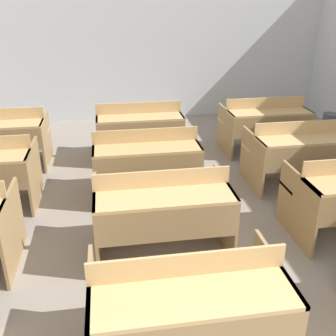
{
  "coord_description": "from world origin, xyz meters",
  "views": [
    {
      "loc": [
        -0.63,
        -0.25,
        2.28
      ],
      "look_at": [
        -0.08,
        3.18,
        0.74
      ],
      "focal_mm": 42.0,
      "sensor_mm": 36.0,
      "label": 1
    }
  ],
  "objects_px": {
    "bench_third_center": "(146,160)",
    "bench_back_right": "(264,122)",
    "bench_front_center": "(188,305)",
    "bench_back_center": "(139,128)",
    "bench_back_left": "(0,136)",
    "bench_second_center": "(162,209)",
    "wastepaper_bin": "(330,122)",
    "bench_third_right": "(300,151)"
  },
  "relations": [
    {
      "from": "bench_third_center",
      "to": "bench_back_center",
      "type": "bearing_deg",
      "value": 88.53
    },
    {
      "from": "bench_second_center",
      "to": "bench_back_left",
      "type": "xyz_separation_m",
      "value": [
        -1.95,
        2.38,
        0.0
      ]
    },
    {
      "from": "bench_front_center",
      "to": "bench_back_right",
      "type": "relative_size",
      "value": 1.0
    },
    {
      "from": "bench_third_center",
      "to": "bench_back_right",
      "type": "relative_size",
      "value": 1.0
    },
    {
      "from": "bench_third_right",
      "to": "bench_back_left",
      "type": "bearing_deg",
      "value": 162.84
    },
    {
      "from": "bench_third_center",
      "to": "wastepaper_bin",
      "type": "bearing_deg",
      "value": 28.94
    },
    {
      "from": "bench_third_center",
      "to": "bench_back_center",
      "type": "height_order",
      "value": "same"
    },
    {
      "from": "bench_third_right",
      "to": "bench_back_left",
      "type": "height_order",
      "value": "same"
    },
    {
      "from": "bench_third_right",
      "to": "bench_back_left",
      "type": "relative_size",
      "value": 1.0
    },
    {
      "from": "bench_back_center",
      "to": "wastepaper_bin",
      "type": "height_order",
      "value": "bench_back_center"
    },
    {
      "from": "bench_back_left",
      "to": "bench_back_right",
      "type": "height_order",
      "value": "same"
    },
    {
      "from": "bench_front_center",
      "to": "wastepaper_bin",
      "type": "xyz_separation_m",
      "value": [
        3.55,
        4.39,
        -0.31
      ]
    },
    {
      "from": "bench_back_left",
      "to": "wastepaper_bin",
      "type": "xyz_separation_m",
      "value": [
        5.48,
        0.78,
        -0.31
      ]
    },
    {
      "from": "bench_second_center",
      "to": "bench_back_center",
      "type": "xyz_separation_m",
      "value": [
        0.01,
        2.41,
        0.0
      ]
    },
    {
      "from": "bench_front_center",
      "to": "bench_third_center",
      "type": "xyz_separation_m",
      "value": [
        -0.01,
        2.42,
        0.0
      ]
    },
    {
      "from": "bench_third_center",
      "to": "bench_back_left",
      "type": "xyz_separation_m",
      "value": [
        -1.92,
        1.19,
        0.0
      ]
    },
    {
      "from": "bench_third_center",
      "to": "bench_back_right",
      "type": "bearing_deg",
      "value": 31.48
    },
    {
      "from": "bench_third_center",
      "to": "bench_back_right",
      "type": "xyz_separation_m",
      "value": [
        1.97,
        1.2,
        0.0
      ]
    },
    {
      "from": "bench_third_center",
      "to": "bench_back_center",
      "type": "xyz_separation_m",
      "value": [
        0.03,
        1.22,
        0.0
      ]
    },
    {
      "from": "wastepaper_bin",
      "to": "bench_back_center",
      "type": "bearing_deg",
      "value": -168.08
    },
    {
      "from": "bench_front_center",
      "to": "bench_back_left",
      "type": "relative_size",
      "value": 1.0
    },
    {
      "from": "bench_second_center",
      "to": "wastepaper_bin",
      "type": "relative_size",
      "value": 4.01
    },
    {
      "from": "wastepaper_bin",
      "to": "bench_third_right",
      "type": "bearing_deg",
      "value": -129.08
    },
    {
      "from": "bench_front_center",
      "to": "bench_back_center",
      "type": "height_order",
      "value": "same"
    },
    {
      "from": "bench_back_right",
      "to": "bench_back_center",
      "type": "bearing_deg",
      "value": 179.38
    },
    {
      "from": "bench_third_right",
      "to": "bench_back_right",
      "type": "xyz_separation_m",
      "value": [
        0.01,
        1.21,
        0.0
      ]
    },
    {
      "from": "bench_back_left",
      "to": "bench_back_center",
      "type": "distance_m",
      "value": 1.95
    },
    {
      "from": "bench_front_center",
      "to": "bench_third_center",
      "type": "relative_size",
      "value": 1.0
    },
    {
      "from": "wastepaper_bin",
      "to": "bench_front_center",
      "type": "bearing_deg",
      "value": -128.98
    },
    {
      "from": "bench_third_center",
      "to": "wastepaper_bin",
      "type": "relative_size",
      "value": 4.01
    },
    {
      "from": "bench_third_right",
      "to": "bench_third_center",
      "type": "bearing_deg",
      "value": 179.84
    },
    {
      "from": "bench_second_center",
      "to": "bench_third_right",
      "type": "height_order",
      "value": "same"
    },
    {
      "from": "bench_third_right",
      "to": "bench_back_center",
      "type": "bearing_deg",
      "value": 147.44
    },
    {
      "from": "bench_second_center",
      "to": "wastepaper_bin",
      "type": "bearing_deg",
      "value": 41.76
    },
    {
      "from": "bench_third_center",
      "to": "bench_third_right",
      "type": "relative_size",
      "value": 1.0
    },
    {
      "from": "bench_third_center",
      "to": "bench_back_left",
      "type": "relative_size",
      "value": 1.0
    },
    {
      "from": "bench_third_center",
      "to": "bench_third_right",
      "type": "bearing_deg",
      "value": -0.16
    },
    {
      "from": "bench_back_left",
      "to": "bench_back_center",
      "type": "relative_size",
      "value": 1.0
    },
    {
      "from": "bench_second_center",
      "to": "bench_back_center",
      "type": "relative_size",
      "value": 1.0
    },
    {
      "from": "bench_third_right",
      "to": "bench_back_left",
      "type": "xyz_separation_m",
      "value": [
        -3.88,
        1.2,
        0.0
      ]
    },
    {
      "from": "bench_third_right",
      "to": "bench_back_right",
      "type": "height_order",
      "value": "same"
    },
    {
      "from": "bench_back_left",
      "to": "bench_third_right",
      "type": "bearing_deg",
      "value": -17.16
    }
  ]
}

